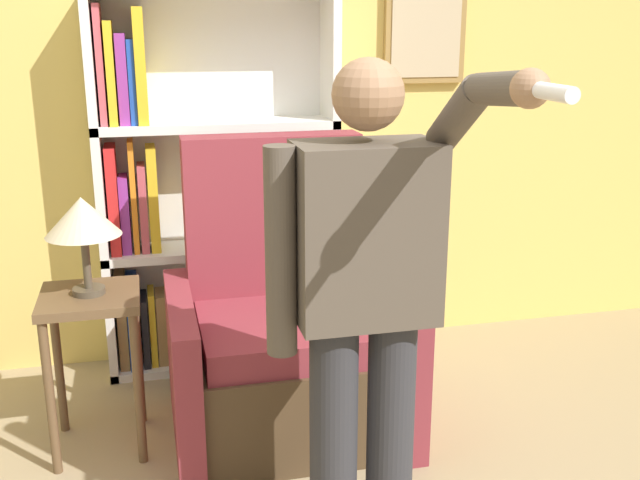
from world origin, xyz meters
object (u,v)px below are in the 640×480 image
armchair (285,341)px  bookcase (192,191)px  person_standing (365,296)px  table_lamp (82,219)px  side_table (92,328)px

armchair → bookcase: bearing=114.5°
person_standing → table_lamp: 1.23m
bookcase → table_lamp: 0.84m
side_table → armchair: bearing=1.1°
armchair → table_lamp: 0.97m
armchair → table_lamp: (-0.77, -0.01, 0.58)m
bookcase → side_table: 0.92m
bookcase → armchair: size_ratio=1.49×
bookcase → person_standing: size_ratio=1.14×
armchair → side_table: bearing=-178.9°
armchair → side_table: (-0.77, -0.01, 0.14)m
person_standing → armchair: bearing=94.9°
person_standing → table_lamp: person_standing is taller
bookcase → person_standing: (0.39, -1.59, 0.01)m
bookcase → table_lamp: bookcase is taller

